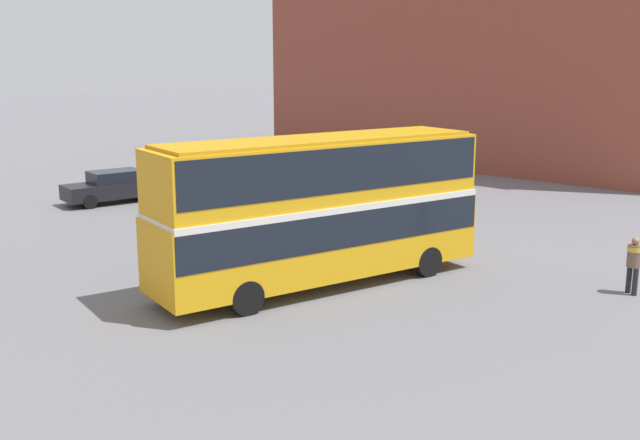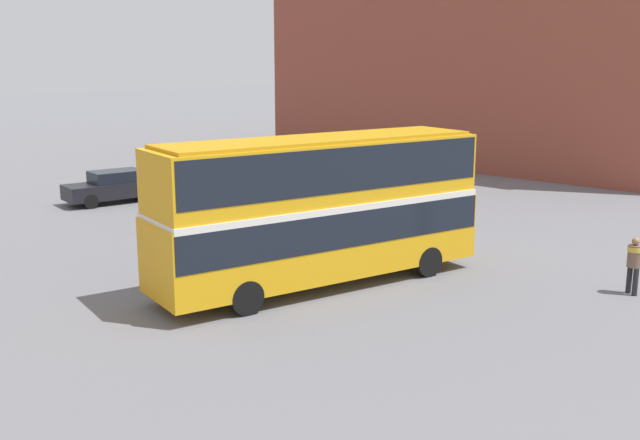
# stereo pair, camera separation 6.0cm
# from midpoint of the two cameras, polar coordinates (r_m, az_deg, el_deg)

# --- Properties ---
(ground_plane) EXTENTS (240.00, 240.00, 0.00)m
(ground_plane) POSITION_cam_midpoint_polar(r_m,az_deg,el_deg) (22.92, -4.22, -5.18)
(ground_plane) COLOR slate
(building_row_right) EXTENTS (9.85, 29.02, 16.31)m
(building_row_right) POSITION_cam_midpoint_polar(r_m,az_deg,el_deg) (51.11, 11.97, 13.53)
(building_row_right) COLOR brown
(building_row_right) RESTS_ON ground_plane
(double_decker_bus) EXTENTS (10.89, 4.93, 4.55)m
(double_decker_bus) POSITION_cam_midpoint_polar(r_m,az_deg,el_deg) (22.52, -0.08, 1.38)
(double_decker_bus) COLOR gold
(double_decker_bus) RESTS_ON ground_plane
(pedestrian_foreground) EXTENTS (0.58, 0.58, 1.73)m
(pedestrian_foreground) POSITION_cam_midpoint_polar(r_m,az_deg,el_deg) (23.83, 22.74, -2.79)
(pedestrian_foreground) COLOR #232328
(pedestrian_foreground) RESTS_ON ground_plane
(parked_car_kerb_near) EXTENTS (4.76, 2.46, 1.55)m
(parked_car_kerb_near) POSITION_cam_midpoint_polar(r_m,az_deg,el_deg) (37.25, -15.54, 2.47)
(parked_car_kerb_near) COLOR black
(parked_car_kerb_near) RESTS_ON ground_plane
(parked_car_kerb_far) EXTENTS (4.77, 2.57, 1.47)m
(parked_car_kerb_far) POSITION_cam_midpoint_polar(r_m,az_deg,el_deg) (31.02, -7.17, 0.82)
(parked_car_kerb_far) COLOR maroon
(parked_car_kerb_far) RESTS_ON ground_plane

